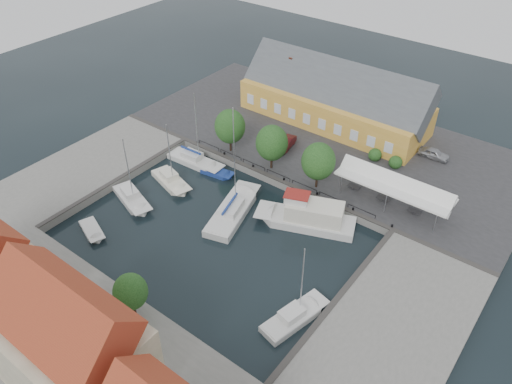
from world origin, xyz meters
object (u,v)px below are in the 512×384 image
west_boat_c (132,199)px  tent_canopy (394,186)px  launch_nw (217,173)px  west_boat_b (171,182)px  center_sailboat (232,212)px  car_red (286,143)px  trawler (309,218)px  warehouse (332,98)px  east_boat_c (294,318)px  car_silver (434,154)px  west_boat_a (195,162)px  launch_sw (92,231)px

west_boat_c → tent_canopy: bearing=34.0°
launch_nw → west_boat_c: bearing=-113.1°
west_boat_b → center_sailboat: bearing=-0.3°
center_sailboat → car_red: bearing=99.7°
trawler → west_boat_c: bearing=-154.4°
warehouse → east_boat_c: 38.70m
warehouse → trawler: 24.57m
tent_canopy → center_sailboat: center_sailboat is taller
tent_canopy → west_boat_c: size_ratio=1.39×
tent_canopy → warehouse: bearing=140.1°
trawler → west_boat_b: 19.21m
car_silver → west_boat_c: bearing=136.2°
car_red → west_boat_b: 17.04m
car_red → east_boat_c: size_ratio=0.44×
warehouse → west_boat_c: bearing=-107.2°
west_boat_a → center_sailboat: bearing=-25.7°
warehouse → west_boat_a: 23.10m
launch_sw → east_boat_c: bearing=8.1°
east_boat_c → launch_sw: 25.88m
launch_sw → launch_nw: size_ratio=1.04×
east_boat_c → west_boat_a: bearing=151.5°
car_silver → west_boat_c: (-26.68, -30.65, -1.45)m
car_red → west_boat_c: west_boat_c is taller
car_silver → center_sailboat: bearing=146.4°
west_boat_c → launch_nw: bearing=66.9°
tent_canopy → launch_nw: (-21.76, -6.93, -3.59)m
tent_canopy → west_boat_a: size_ratio=1.22×
center_sailboat → west_boat_b: center_sailboat is taller
car_silver → launch_nw: size_ratio=0.87×
car_red → center_sailboat: 15.36m
tent_canopy → car_silver: 13.01m
car_silver → trawler: bearing=159.7°
tent_canopy → west_boat_a: (-25.94, -6.85, -3.41)m
center_sailboat → car_silver: bearing=59.1°
center_sailboat → launch_nw: center_sailboat is taller
launch_nw → tent_canopy: bearing=17.7°
center_sailboat → trawler: size_ratio=1.19×
center_sailboat → launch_sw: 16.45m
west_boat_b → launch_sw: 12.34m
launch_nw → car_silver: bearing=41.9°
warehouse → center_sailboat: (1.85, -26.10, -4.07)m
trawler → west_boat_a: west_boat_a is taller
car_silver → launch_sw: car_silver is taller
west_boat_b → west_boat_c: size_ratio=0.97×
tent_canopy → trawler: (-6.41, -8.24, -2.67)m
west_boat_a → launch_sw: (0.26, -17.66, -0.18)m
car_silver → car_red: bearing=116.9°
west_boat_a → launch_sw: size_ratio=2.33×
center_sailboat → launch_nw: size_ratio=3.05×
trawler → west_boat_b: size_ratio=1.25×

